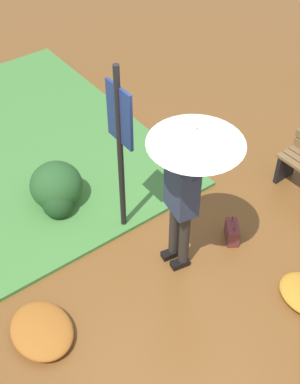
{
  "coord_description": "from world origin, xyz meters",
  "views": [
    {
      "loc": [
        2.84,
        -2.47,
        4.85
      ],
      "look_at": [
        -0.55,
        0.08,
        0.85
      ],
      "focal_mm": 48.34,
      "sensor_mm": 36.0,
      "label": 1
    }
  ],
  "objects": [
    {
      "name": "person_with_umbrella",
      "position": [
        -0.05,
        0.19,
        1.55
      ],
      "size": [
        0.96,
        0.96,
        2.04
      ],
      "color": "#2D2823",
      "rests_on": "ground_plane"
    },
    {
      "name": "handbag",
      "position": [
        0.01,
        0.92,
        0.13
      ],
      "size": [
        0.33,
        0.29,
        0.37
      ],
      "color": "brown",
      "rests_on": "ground_plane"
    },
    {
      "name": "grass_verge",
      "position": [
        -3.24,
        -0.58,
        0.03
      ],
      "size": [
        4.8,
        4.0,
        0.05
      ],
      "color": "#47843D",
      "rests_on": "ground_plane"
    },
    {
      "name": "info_sign_post",
      "position": [
        -0.97,
        -0.02,
        1.44
      ],
      "size": [
        0.44,
        0.07,
        2.3
      ],
      "color": "black",
      "rests_on": "ground_plane"
    },
    {
      "name": "ground_plane",
      "position": [
        0.0,
        0.0,
        0.0
      ],
      "size": [
        18.0,
        18.0,
        0.0
      ],
      "primitive_type": "plane",
      "color": "brown"
    },
    {
      "name": "shrub_cluster",
      "position": [
        -1.81,
        -0.5,
        0.29
      ],
      "size": [
        0.75,
        0.68,
        0.62
      ],
      "color": "#285628",
      "rests_on": "ground_plane"
    },
    {
      "name": "leaf_pile_near_person",
      "position": [
        -0.19,
        -1.61,
        0.09
      ],
      "size": [
        0.78,
        0.62,
        0.17
      ],
      "color": "#A86023",
      "rests_on": "ground_plane"
    }
  ]
}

